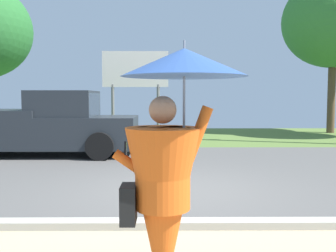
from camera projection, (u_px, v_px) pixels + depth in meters
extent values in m
cube|color=#565451|center=(171.00, 172.00, 8.96)|extent=(40.00, 8.00, 0.10)
cube|color=#587434|center=(168.00, 137.00, 16.94)|extent=(40.00, 8.00, 0.10)
cube|color=#B2AD9E|center=(176.00, 224.00, 4.97)|extent=(40.00, 0.24, 0.10)
cone|color=#E55B19|center=(163.00, 217.00, 3.07)|extent=(0.60, 0.60, 1.45)
cylinder|color=#E55B19|center=(163.00, 168.00, 3.04)|extent=(0.44, 0.44, 0.65)
sphere|color=tan|center=(163.00, 110.00, 3.01)|extent=(0.22, 0.22, 0.22)
cylinder|color=#E55B19|center=(198.00, 134.00, 3.03)|extent=(0.24, 0.09, 0.45)
cylinder|color=#E55B19|center=(130.00, 164.00, 3.06)|extent=(0.29, 0.08, 0.24)
cylinder|color=gray|center=(184.00, 105.00, 3.01)|extent=(0.02, 0.02, 0.75)
cone|color=#33569E|center=(184.00, 62.00, 2.98)|extent=(1.00, 1.00, 0.22)
cylinder|color=gray|center=(184.00, 47.00, 2.97)|extent=(0.02, 0.02, 0.10)
cube|color=black|center=(126.00, 151.00, 3.08)|extent=(0.02, 0.11, 0.16)
cube|color=black|center=(128.00, 204.00, 3.01)|extent=(0.12, 0.24, 0.30)
cube|color=#23282D|center=(48.00, 132.00, 11.24)|extent=(5.20, 2.00, 0.90)
cube|color=#23282D|center=(64.00, 106.00, 11.19)|extent=(1.80, 1.84, 0.90)
cube|color=#2D3842|center=(93.00, 106.00, 11.19)|extent=(0.10, 1.70, 0.77)
cube|color=#23282D|center=(3.00, 113.00, 11.19)|extent=(2.40, 2.00, 0.20)
cylinder|color=black|center=(110.00, 138.00, 12.27)|extent=(0.76, 0.28, 0.76)
cylinder|color=black|center=(100.00, 146.00, 10.28)|extent=(0.76, 0.28, 0.76)
cylinder|color=black|center=(4.00, 138.00, 12.24)|extent=(0.76, 0.28, 0.76)
cylinder|color=slate|center=(113.00, 112.00, 15.19)|extent=(0.12, 0.12, 2.20)
cylinder|color=slate|center=(158.00, 112.00, 15.21)|extent=(0.12, 0.12, 2.20)
cube|color=silver|center=(135.00, 69.00, 15.07)|extent=(2.60, 0.10, 1.40)
cylinder|color=brown|center=(331.00, 94.00, 18.22)|extent=(0.36, 0.36, 3.74)
ellipsoid|color=#387F33|center=(334.00, 21.00, 17.97)|extent=(4.77, 4.77, 4.33)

